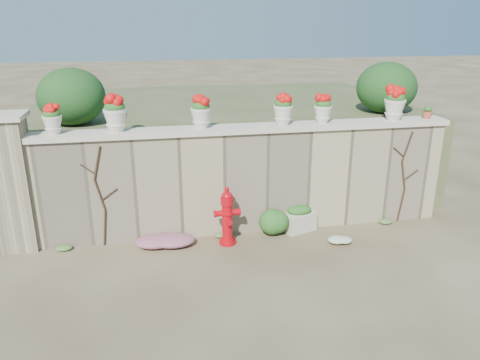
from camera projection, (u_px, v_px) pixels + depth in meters
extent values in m
plane|color=#493A24|center=(265.00, 275.00, 7.70)|extent=(80.00, 80.00, 0.00)
cube|color=#9A8B67|center=(245.00, 182.00, 9.04)|extent=(8.00, 0.40, 2.00)
cube|color=beige|center=(245.00, 129.00, 8.69)|extent=(8.10, 0.52, 0.10)
cube|color=#9A8B67|center=(14.00, 186.00, 8.25)|extent=(0.60, 0.60, 2.40)
cube|color=beige|center=(2.00, 116.00, 7.84)|extent=(0.72, 0.72, 0.08)
cube|color=#384C23|center=(221.00, 141.00, 12.01)|extent=(9.00, 6.00, 2.00)
ellipsoid|color=#143814|center=(72.00, 97.00, 9.08)|extent=(1.30, 1.30, 1.10)
ellipsoid|color=#143814|center=(386.00, 88.00, 10.23)|extent=(1.30, 1.30, 1.10)
cylinder|color=black|center=(105.00, 228.00, 8.59)|extent=(0.12, 0.04, 0.70)
cylinder|color=black|center=(100.00, 195.00, 8.37)|extent=(0.17, 0.04, 0.61)
cylinder|color=black|center=(97.00, 163.00, 8.17)|extent=(0.18, 0.04, 0.61)
cylinder|color=black|center=(109.00, 194.00, 8.40)|extent=(0.30, 0.02, 0.22)
cylinder|color=black|center=(87.00, 169.00, 8.17)|extent=(0.25, 0.02, 0.21)
cylinder|color=black|center=(401.00, 205.00, 9.61)|extent=(0.12, 0.04, 0.70)
cylinder|color=black|center=(403.00, 176.00, 9.39)|extent=(0.17, 0.04, 0.61)
cylinder|color=black|center=(407.00, 147.00, 9.20)|extent=(0.18, 0.04, 0.61)
cylinder|color=black|center=(411.00, 175.00, 9.42)|extent=(0.30, 0.02, 0.22)
cylinder|color=black|center=(399.00, 152.00, 9.20)|extent=(0.25, 0.02, 0.21)
cylinder|color=#B60710|center=(227.00, 242.00, 8.76)|extent=(0.32, 0.32, 0.06)
cylinder|color=#B60710|center=(227.00, 221.00, 8.62)|extent=(0.19, 0.19, 0.70)
cylinder|color=#B60710|center=(227.00, 213.00, 8.57)|extent=(0.24, 0.24, 0.05)
cylinder|color=#B60710|center=(227.00, 201.00, 8.49)|extent=(0.24, 0.24, 0.14)
ellipsoid|color=#B60710|center=(227.00, 195.00, 8.45)|extent=(0.21, 0.21, 0.16)
cylinder|color=#B60710|center=(227.00, 190.00, 8.42)|extent=(0.08, 0.08, 0.11)
cylinder|color=#B60710|center=(219.00, 214.00, 8.53)|extent=(0.16, 0.12, 0.11)
cylinder|color=#B60710|center=(236.00, 212.00, 8.60)|extent=(0.16, 0.12, 0.11)
cylinder|color=#B60710|center=(229.00, 221.00, 8.49)|extent=(0.11, 0.12, 0.10)
cube|color=beige|center=(299.00, 221.00, 9.26)|extent=(0.72, 0.57, 0.37)
ellipsoid|color=#1E5119|center=(299.00, 210.00, 9.18)|extent=(0.56, 0.44, 0.19)
ellipsoid|color=#1E5119|center=(279.00, 221.00, 8.96)|extent=(0.67, 0.60, 0.64)
ellipsoid|color=#D02990|center=(165.00, 239.00, 8.65)|extent=(0.97, 0.65, 0.26)
ellipsoid|color=white|center=(340.00, 240.00, 8.67)|extent=(0.53, 0.43, 0.19)
ellipsoid|color=#1E5119|center=(51.00, 114.00, 7.97)|extent=(0.28, 0.28, 0.17)
ellipsoid|color=red|center=(51.00, 110.00, 7.95)|extent=(0.25, 0.25, 0.18)
ellipsoid|color=#1E5119|center=(115.00, 107.00, 8.13)|extent=(0.35, 0.35, 0.21)
ellipsoid|color=red|center=(114.00, 102.00, 8.10)|extent=(0.31, 0.31, 0.22)
ellipsoid|color=#1E5119|center=(201.00, 106.00, 8.40)|extent=(0.32, 0.32, 0.19)
ellipsoid|color=red|center=(201.00, 101.00, 8.37)|extent=(0.28, 0.28, 0.20)
ellipsoid|color=#1E5119|center=(283.00, 103.00, 8.67)|extent=(0.32, 0.32, 0.19)
ellipsoid|color=red|center=(283.00, 99.00, 8.64)|extent=(0.28, 0.28, 0.20)
ellipsoid|color=#1E5119|center=(323.00, 104.00, 8.82)|extent=(0.29, 0.29, 0.17)
ellipsoid|color=red|center=(323.00, 100.00, 8.79)|extent=(0.26, 0.26, 0.18)
ellipsoid|color=#1E5119|center=(396.00, 97.00, 9.04)|extent=(0.35, 0.35, 0.21)
ellipsoid|color=red|center=(396.00, 93.00, 9.01)|extent=(0.31, 0.31, 0.22)
ellipsoid|color=#1E5119|center=(428.00, 109.00, 9.26)|extent=(0.16, 0.16, 0.11)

